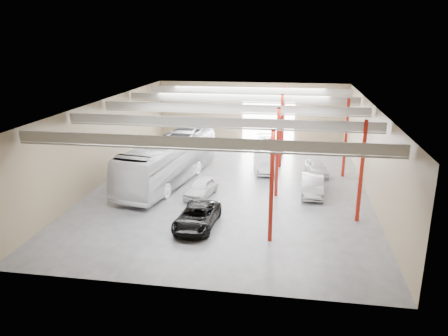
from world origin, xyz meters
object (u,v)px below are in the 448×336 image
(car_row_c, at_px, (270,144))
(car_right_far, at_px, (316,168))
(car_row_a, at_px, (201,188))
(car_right_near, at_px, (312,185))
(coach_bus, at_px, (169,160))
(black_sedan, at_px, (197,217))
(car_row_b, at_px, (264,162))

(car_row_c, xyz_separation_m, car_right_far, (4.72, -7.96, -0.07))
(car_row_a, height_order, car_right_near, car_right_near)
(coach_bus, height_order, car_row_a, coach_bus)
(coach_bus, relative_size, black_sedan, 2.74)
(car_row_c, relative_size, car_right_far, 1.30)
(black_sedan, relative_size, car_row_c, 1.01)
(coach_bus, xyz_separation_m, car_right_near, (12.08, -1.15, -1.17))
(coach_bus, xyz_separation_m, black_sedan, (4.38, -8.71, -1.25))
(black_sedan, distance_m, car_row_c, 21.01)
(black_sedan, relative_size, car_right_near, 1.07)
(car_right_near, bearing_deg, coach_bus, 175.80)
(car_row_b, relative_size, car_row_c, 0.99)
(car_right_near, bearing_deg, black_sedan, -134.30)
(black_sedan, relative_size, car_row_a, 1.24)
(car_row_b, distance_m, car_row_c, 7.50)
(car_row_a, height_order, car_right_far, car_row_a)
(car_row_b, xyz_separation_m, car_row_c, (0.03, 7.50, -0.09))
(coach_bus, relative_size, car_row_a, 3.40)
(black_sedan, bearing_deg, coach_bus, 119.46)
(coach_bus, relative_size, car_row_b, 2.78)
(car_right_far, bearing_deg, black_sedan, -134.23)
(black_sedan, distance_m, car_row_b, 13.67)
(car_right_far, bearing_deg, coach_bus, -173.61)
(coach_bus, height_order, car_row_b, coach_bus)
(coach_bus, distance_m, car_row_b, 9.12)
(coach_bus, height_order, car_right_near, coach_bus)
(black_sedan, xyz_separation_m, car_row_a, (-0.93, 5.72, -0.01))
(car_right_far, bearing_deg, car_row_c, 109.26)
(coach_bus, relative_size, car_row_c, 2.75)
(black_sedan, bearing_deg, car_row_a, 101.99)
(coach_bus, height_order, black_sedan, coach_bus)
(car_row_b, relative_size, car_right_near, 1.05)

